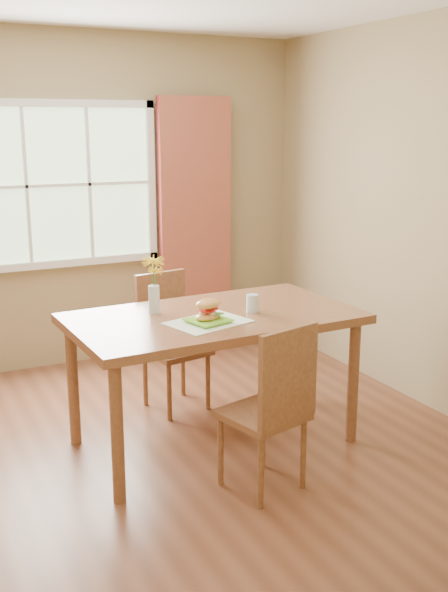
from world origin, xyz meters
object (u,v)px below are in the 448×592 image
object	(u,v)px
chair_far	(169,334)
flower_vase	(154,280)
croissant_sandwich	(208,310)
dining_table	(213,328)
chair_near	(273,402)
water_glass	(252,304)

from	to	relation	value
chair_far	flower_vase	distance (m)	0.80
croissant_sandwich	flower_vase	bearing A→B (deg)	100.04
chair_far	flower_vase	size ratio (longest dim) A/B	2.72
dining_table	chair_near	world-z (taller)	chair_near
flower_vase	water_glass	bearing A→B (deg)	-24.29
croissant_sandwich	water_glass	world-z (taller)	croissant_sandwich
water_glass	flower_vase	distance (m)	0.62
croissant_sandwich	water_glass	distance (m)	0.36
chair_far	croissant_sandwich	world-z (taller)	croissant_sandwich
chair_near	flower_vase	xyz separation A→B (m)	(-0.33, 0.89, 0.53)
dining_table	chair_far	size ratio (longest dim) A/B	1.85
chair_far	flower_vase	world-z (taller)	flower_vase
dining_table	croissant_sandwich	size ratio (longest dim) A/B	8.73
chair_far	water_glass	size ratio (longest dim) A/B	8.63
croissant_sandwich	flower_vase	xyz separation A→B (m)	(-0.20, 0.34, 0.13)
chair_far	flower_vase	bearing A→B (deg)	-130.17
dining_table	chair_near	size ratio (longest dim) A/B	1.84
water_glass	croissant_sandwich	bearing A→B (deg)	-164.28
dining_table	chair_near	xyz separation A→B (m)	(0.02, -0.70, -0.23)
flower_vase	chair_near	bearing A→B (deg)	-69.46
dining_table	croissant_sandwich	world-z (taller)	croissant_sandwich
flower_vase	croissant_sandwich	bearing A→B (deg)	-59.26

